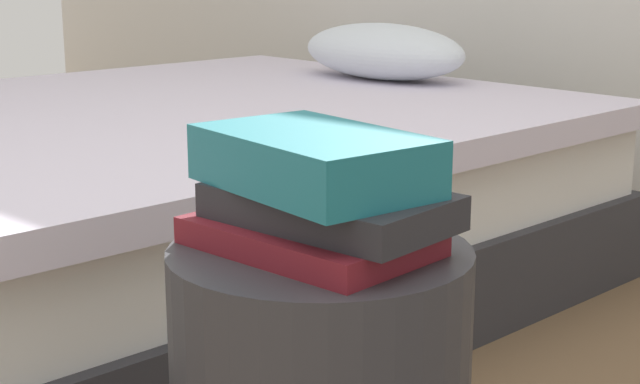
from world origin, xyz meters
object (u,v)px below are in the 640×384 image
(book_maroon, at_px, (310,236))
(book_teal, at_px, (311,161))
(book_charcoal, at_px, (330,206))
(bed, at_px, (158,201))

(book_maroon, bearing_deg, book_teal, 99.30)
(book_charcoal, height_order, book_teal, book_teal)
(bed, height_order, book_maroon, bed)
(book_maroon, relative_size, book_teal, 1.01)
(book_maroon, xyz_separation_m, book_teal, (-0.00, 0.00, 0.08))
(bed, distance_m, book_charcoal, 1.34)
(bed, distance_m, book_maroon, 1.33)
(book_charcoal, bearing_deg, bed, 149.00)
(book_maroon, bearing_deg, bed, 149.69)
(book_maroon, bearing_deg, book_charcoal, 42.69)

